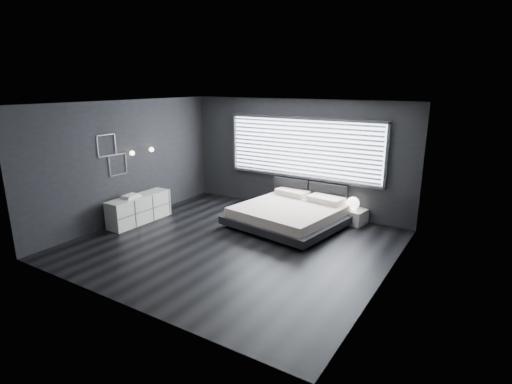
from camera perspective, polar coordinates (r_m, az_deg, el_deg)
The scene contains 12 objects.
room at distance 7.78m, azimuth -3.32°, elevation 2.14°, with size 6.04×6.00×2.80m.
window at distance 9.93m, azimuth 6.68°, elevation 6.20°, with size 4.14×0.09×1.52m.
headboard at distance 10.00m, azimuth 7.60°, elevation 0.13°, with size 1.96×0.16×0.52m.
sconce_near at distance 9.70m, azimuth -17.28°, elevation 5.33°, with size 0.18×0.11×0.11m.
sconce_far at distance 10.09m, azimuth -14.72°, elevation 5.89°, with size 0.18×0.11×0.11m.
wall_art_upper at distance 9.36m, azimuth -20.55°, elevation 6.25°, with size 0.01×0.48×0.48m.
wall_art_lower at distance 9.59m, azimuth -19.11°, elevation 3.72°, with size 0.01×0.48×0.48m.
bed at distance 9.18m, azimuth 4.84°, elevation -3.09°, with size 2.62×2.53×0.60m.
nightstand at distance 9.58m, azimuth 13.61°, elevation -3.35°, with size 0.58×0.49×0.34m, color beige.
orb_lamp at distance 9.46m, azimuth 13.66°, elevation -1.57°, with size 0.30×0.30×0.30m, color white.
dresser at distance 9.74m, azimuth -16.31°, elevation -2.32°, with size 0.47×1.60×0.64m.
book_stack at distance 9.53m, azimuth -17.44°, elevation -0.57°, with size 0.30×0.38×0.08m.
Camera 1 is at (4.39, -6.17, 3.18)m, focal length 28.00 mm.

